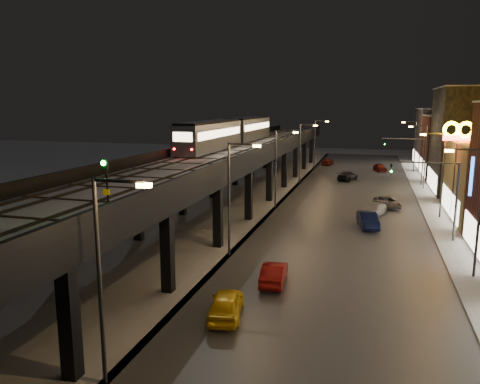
# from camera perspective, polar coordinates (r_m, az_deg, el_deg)

# --- Properties ---
(ground) EXTENTS (220.00, 220.00, 0.00)m
(ground) POSITION_cam_1_polar(r_m,az_deg,el_deg) (26.00, -8.64, -16.57)
(ground) COLOR silver
(road_surface) EXTENTS (17.00, 120.00, 0.06)m
(road_surface) POSITION_cam_1_polar(r_m,az_deg,el_deg) (57.23, 13.20, -1.58)
(road_surface) COLOR #46474D
(road_surface) RESTS_ON ground
(sidewalk_right) EXTENTS (4.00, 120.00, 0.14)m
(sidewalk_right) POSITION_cam_1_polar(r_m,az_deg,el_deg) (57.68, 23.16, -2.03)
(sidewalk_right) COLOR #9FA1A8
(sidewalk_right) RESTS_ON ground
(under_viaduct_pavement) EXTENTS (11.00, 120.00, 0.06)m
(under_viaduct_pavement) POSITION_cam_1_polar(r_m,az_deg,el_deg) (59.35, 0.07, -0.87)
(under_viaduct_pavement) COLOR #9FA1A8
(under_viaduct_pavement) RESTS_ON ground
(elevated_viaduct) EXTENTS (9.00, 100.00, 6.30)m
(elevated_viaduct) POSITION_cam_1_polar(r_m,az_deg,el_deg) (55.48, -0.82, 4.17)
(elevated_viaduct) COLOR black
(elevated_viaduct) RESTS_ON ground
(viaduct_trackbed) EXTENTS (8.40, 100.00, 0.32)m
(viaduct_trackbed) POSITION_cam_1_polar(r_m,az_deg,el_deg) (55.52, -0.79, 4.97)
(viaduct_trackbed) COLOR #B2B7C1
(viaduct_trackbed) RESTS_ON elevated_viaduct
(viaduct_parapet_streetside) EXTENTS (0.30, 100.00, 1.10)m
(viaduct_parapet_streetside) POSITION_cam_1_polar(r_m,az_deg,el_deg) (54.42, 3.64, 5.33)
(viaduct_parapet_streetside) COLOR black
(viaduct_parapet_streetside) RESTS_ON elevated_viaduct
(viaduct_parapet_far) EXTENTS (0.30, 100.00, 1.10)m
(viaduct_parapet_far) POSITION_cam_1_polar(r_m,az_deg,el_deg) (56.90, -4.99, 5.54)
(viaduct_parapet_far) COLOR black
(viaduct_parapet_far) RESTS_ON elevated_viaduct
(building_e) EXTENTS (12.20, 12.20, 10.16)m
(building_e) POSITION_cam_1_polar(r_m,az_deg,el_deg) (84.42, 25.58, 4.98)
(building_e) COLOR #4D1C18
(building_e) RESTS_ON ground
(building_f) EXTENTS (12.20, 16.20, 11.16)m
(building_f) POSITION_cam_1_polar(r_m,az_deg,el_deg) (98.18, 24.29, 6.02)
(building_f) COLOR #38383D
(building_f) RESTS_ON ground
(streetlight_left_0) EXTENTS (2.57, 0.28, 9.00)m
(streetlight_left_0) POSITION_cam_1_polar(r_m,az_deg,el_deg) (20.10, -16.16, -8.97)
(streetlight_left_0) COLOR #38383A
(streetlight_left_0) RESTS_ON ground
(streetlight_left_1) EXTENTS (2.57, 0.28, 9.00)m
(streetlight_left_1) POSITION_cam_1_polar(r_m,az_deg,el_deg) (36.09, -0.94, 0.08)
(streetlight_left_1) COLOR #38383A
(streetlight_left_1) RESTS_ON ground
(streetlight_right_1) EXTENTS (2.56, 0.28, 9.00)m
(streetlight_right_1) POSITION_cam_1_polar(r_m,az_deg,el_deg) (35.26, 26.82, -1.33)
(streetlight_right_1) COLOR #38383A
(streetlight_right_1) RESTS_ON ground
(streetlight_left_2) EXTENTS (2.57, 0.28, 9.00)m
(streetlight_left_2) POSITION_cam_1_polar(r_m,az_deg,el_deg) (53.37, 4.67, 3.47)
(streetlight_left_2) COLOR #38383A
(streetlight_left_2) RESTS_ON ground
(streetlight_right_2) EXTENTS (2.56, 0.28, 9.00)m
(streetlight_right_2) POSITION_cam_1_polar(r_m,az_deg,el_deg) (52.82, 23.26, 2.57)
(streetlight_right_2) COLOR #38383A
(streetlight_right_2) RESTS_ON ground
(streetlight_left_3) EXTENTS (2.57, 0.28, 9.00)m
(streetlight_left_3) POSITION_cam_1_polar(r_m,az_deg,el_deg) (71.02, 7.53, 5.18)
(streetlight_left_3) COLOR #38383A
(streetlight_left_3) RESTS_ON ground
(streetlight_right_3) EXTENTS (2.56, 0.28, 9.00)m
(streetlight_right_3) POSITION_cam_1_polar(r_m,az_deg,el_deg) (70.60, 21.48, 4.51)
(streetlight_right_3) COLOR #38383A
(streetlight_right_3) RESTS_ON ground
(streetlight_left_4) EXTENTS (2.57, 0.28, 9.00)m
(streetlight_left_4) POSITION_cam_1_polar(r_m,az_deg,el_deg) (88.80, 9.26, 6.20)
(streetlight_left_4) COLOR #38383A
(streetlight_left_4) RESTS_ON ground
(streetlight_right_4) EXTENTS (2.56, 0.28, 9.00)m
(streetlight_right_4) POSITION_cam_1_polar(r_m,az_deg,el_deg) (88.47, 20.41, 5.66)
(streetlight_right_4) COLOR #38383A
(streetlight_right_4) RESTS_ON ground
(traffic_light_rig_a) EXTENTS (6.10, 0.34, 7.00)m
(traffic_light_rig_a) POSITION_cam_1_polar(r_m,az_deg,el_deg) (43.98, 23.47, 0.12)
(traffic_light_rig_a) COLOR #38383A
(traffic_light_rig_a) RESTS_ON ground
(traffic_light_rig_b) EXTENTS (6.10, 0.34, 7.00)m
(traffic_light_rig_b) POSITION_cam_1_polar(r_m,az_deg,el_deg) (73.56, 20.53, 4.21)
(traffic_light_rig_b) COLOR #38383A
(traffic_light_rig_b) RESTS_ON ground
(subway_train) EXTENTS (2.81, 34.52, 3.36)m
(subway_train) POSITION_cam_1_polar(r_m,az_deg,el_deg) (63.51, -0.94, 7.40)
(subway_train) COLOR gray
(subway_train) RESTS_ON viaduct_trackbed
(rail_signal) EXTENTS (0.31, 0.41, 2.71)m
(rail_signal) POSITION_cam_1_polar(r_m,az_deg,el_deg) (22.75, -16.04, 1.88)
(rail_signal) COLOR black
(rail_signal) RESTS_ON viaduct_trackbed
(car_taxi) EXTENTS (2.53, 4.64, 1.50)m
(car_taxi) POSITION_cam_1_polar(r_m,az_deg,el_deg) (27.03, -1.69, -13.60)
(car_taxi) COLOR yellow
(car_taxi) RESTS_ON ground
(car_near_white) EXTENTS (1.78, 4.31, 1.39)m
(car_near_white) POSITION_cam_1_polar(r_m,az_deg,el_deg) (31.77, 4.17, -9.94)
(car_near_white) COLOR maroon
(car_near_white) RESTS_ON ground
(car_mid_dark) EXTENTS (3.40, 5.26, 1.42)m
(car_mid_dark) POSITION_cam_1_polar(r_m,az_deg,el_deg) (75.91, 12.96, 1.90)
(car_mid_dark) COLOR black
(car_mid_dark) RESTS_ON ground
(car_far_white) EXTENTS (2.32, 4.19, 1.35)m
(car_far_white) POSITION_cam_1_polar(r_m,az_deg,el_deg) (94.49, 10.63, 3.64)
(car_far_white) COLOR maroon
(car_far_white) RESTS_ON ground
(car_onc_silver) EXTENTS (2.40, 4.78, 1.51)m
(car_onc_silver) POSITION_cam_1_polar(r_m,az_deg,el_deg) (47.17, 15.32, -3.36)
(car_onc_silver) COLOR #0D1442
(car_onc_silver) RESTS_ON ground
(car_onc_dark) EXTENTS (3.40, 4.89, 1.24)m
(car_onc_dark) POSITION_cam_1_polar(r_m,az_deg,el_deg) (56.80, 17.54, -1.28)
(car_onc_dark) COLOR #3A3D42
(car_onc_dark) RESTS_ON ground
(car_onc_white) EXTENTS (3.40, 5.11, 1.37)m
(car_onc_white) POSITION_cam_1_polar(r_m,az_deg,el_deg) (52.19, 15.91, -2.14)
(car_onc_white) COLOR #94969B
(car_onc_white) RESTS_ON ground
(car_onc_red) EXTENTS (2.72, 4.29, 1.36)m
(car_onc_red) POSITION_cam_1_polar(r_m,az_deg,el_deg) (87.70, 16.68, 2.85)
(car_onc_red) COLOR maroon
(car_onc_red) RESTS_ON ground
(sign_mcdonalds) EXTENTS (3.04, 0.70, 10.20)m
(sign_mcdonalds) POSITION_cam_1_polar(r_m,az_deg,el_deg) (51.95, 25.01, 5.75)
(sign_mcdonalds) COLOR #38383A
(sign_mcdonalds) RESTS_ON ground
(sign_carwash) EXTENTS (1.46, 0.35, 7.56)m
(sign_carwash) POSITION_cam_1_polar(r_m,az_deg,el_deg) (43.70, 27.10, 0.82)
(sign_carwash) COLOR #38383A
(sign_carwash) RESTS_ON ground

